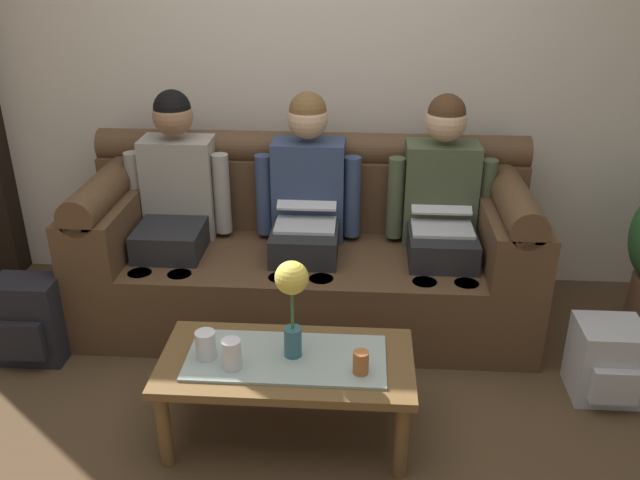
{
  "coord_description": "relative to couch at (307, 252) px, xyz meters",
  "views": [
    {
      "loc": [
        0.29,
        -2.1,
        1.96
      ],
      "look_at": [
        0.09,
        0.87,
        0.58
      ],
      "focal_mm": 37.76,
      "sensor_mm": 36.0,
      "label": 1
    }
  ],
  "objects": [
    {
      "name": "ground_plane",
      "position": [
        0.0,
        -1.17,
        -0.37
      ],
      "size": [
        14.0,
        14.0,
        0.0
      ],
      "primitive_type": "plane",
      "color": "#4C3823"
    },
    {
      "name": "back_wall_patterned",
      "position": [
        0.0,
        0.53,
        1.08
      ],
      "size": [
        6.0,
        0.12,
        2.9
      ],
      "primitive_type": "cube",
      "color": "beige",
      "rests_on": "ground_plane"
    },
    {
      "name": "couch",
      "position": [
        0.0,
        0.0,
        0.0
      ],
      "size": [
        2.35,
        0.88,
        0.96
      ],
      "color": "#513823",
      "rests_on": "ground_plane"
    },
    {
      "name": "person_left",
      "position": [
        -0.7,
        -0.0,
        0.29
      ],
      "size": [
        0.56,
        0.67,
        1.22
      ],
      "color": "#232326",
      "rests_on": "ground_plane"
    },
    {
      "name": "person_middle",
      "position": [
        0.0,
        -0.0,
        0.29
      ],
      "size": [
        0.56,
        0.67,
        1.22
      ],
      "color": "#232326",
      "rests_on": "ground_plane"
    },
    {
      "name": "person_right",
      "position": [
        0.7,
        -0.0,
        0.29
      ],
      "size": [
        0.56,
        0.67,
        1.22
      ],
      "color": "#232326",
      "rests_on": "ground_plane"
    },
    {
      "name": "coffee_table",
      "position": [
        0.0,
        -1.02,
        -0.03
      ],
      "size": [
        1.03,
        0.52,
        0.39
      ],
      "color": "brown",
      "rests_on": "ground_plane"
    },
    {
      "name": "flower_vase",
      "position": [
        0.03,
        -1.0,
        0.31
      ],
      "size": [
        0.13,
        0.13,
        0.42
      ],
      "color": "#336672",
      "rests_on": "coffee_table"
    },
    {
      "name": "cup_near_left",
      "position": [
        -0.32,
        -1.04,
        0.08
      ],
      "size": [
        0.08,
        0.08,
        0.12
      ],
      "primitive_type": "cylinder",
      "color": "silver",
      "rests_on": "coffee_table"
    },
    {
      "name": "cup_near_right",
      "position": [
        -0.2,
        -1.1,
        0.09
      ],
      "size": [
        0.08,
        0.08,
        0.12
      ],
      "primitive_type": "cylinder",
      "color": "silver",
      "rests_on": "coffee_table"
    },
    {
      "name": "cup_far_center",
      "position": [
        0.3,
        -1.1,
        0.07
      ],
      "size": [
        0.06,
        0.06,
        0.09
      ],
      "primitive_type": "cylinder",
      "color": "#B26633",
      "rests_on": "coffee_table"
    },
    {
      "name": "backpack_left",
      "position": [
        -1.32,
        -0.55,
        -0.15
      ],
      "size": [
        0.31,
        0.25,
        0.44
      ],
      "color": "black",
      "rests_on": "ground_plane"
    },
    {
      "name": "backpack_right",
      "position": [
        1.42,
        -0.65,
        -0.19
      ],
      "size": [
        0.29,
        0.31,
        0.36
      ],
      "color": "#B7B7BC",
      "rests_on": "ground_plane"
    }
  ]
}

